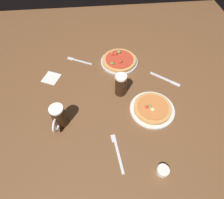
{
  "coord_description": "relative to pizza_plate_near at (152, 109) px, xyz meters",
  "views": [
    {
      "loc": [
        -0.07,
        -0.7,
        0.97
      ],
      "look_at": [
        0.0,
        0.0,
        0.02
      ],
      "focal_mm": 30.43,
      "sensor_mm": 36.0,
      "label": 1
    }
  ],
  "objects": [
    {
      "name": "ground_plane",
      "position": [
        -0.24,
        0.09,
        -0.03
      ],
      "size": [
        2.4,
        2.4,
        0.03
      ],
      "primitive_type": "cube",
      "color": "brown"
    },
    {
      "name": "pizza_plate_near",
      "position": [
        0.0,
        0.0,
        0.0
      ],
      "size": [
        0.27,
        0.27,
        0.05
      ],
      "color": "silver",
      "rests_on": "ground_plane"
    },
    {
      "name": "pizza_plate_far",
      "position": [
        -0.15,
        0.44,
        0.0
      ],
      "size": [
        0.27,
        0.27,
        0.05
      ],
      "color": "#B2B2B7",
      "rests_on": "ground_plane"
    },
    {
      "name": "beer_mug_dark",
      "position": [
        -0.18,
        0.16,
        0.06
      ],
      "size": [
        0.07,
        0.13,
        0.16
      ],
      "color": "black",
      "rests_on": "ground_plane"
    },
    {
      "name": "beer_mug_amber",
      "position": [
        -0.55,
        -0.04,
        0.06
      ],
      "size": [
        0.08,
        0.13,
        0.15
      ],
      "color": "black",
      "rests_on": "ground_plane"
    },
    {
      "name": "ramekin_sauce",
      "position": [
        -0.03,
        -0.37,
        0.0
      ],
      "size": [
        0.06,
        0.06,
        0.03
      ],
      "primitive_type": "cylinder",
      "color": "silver",
      "rests_on": "ground_plane"
    },
    {
      "name": "napkin_folded",
      "position": [
        -0.64,
        0.33,
        -0.01
      ],
      "size": [
        0.14,
        0.14,
        0.01
      ],
      "primitive_type": "cube",
      "rotation": [
        0.0,
        0.0,
        -0.43
      ],
      "color": "silver",
      "rests_on": "ground_plane"
    },
    {
      "name": "fork_left",
      "position": [
        -0.24,
        -0.24,
        -0.01
      ],
      "size": [
        0.05,
        0.22,
        0.01
      ],
      "color": "silver",
      "rests_on": "ground_plane"
    },
    {
      "name": "knife_right",
      "position": [
        0.15,
        0.24,
        -0.01
      ],
      "size": [
        0.18,
        0.16,
        0.01
      ],
      "color": "silver",
      "rests_on": "ground_plane"
    },
    {
      "name": "fork_spare",
      "position": [
        -0.45,
        0.49,
        -0.01
      ],
      "size": [
        0.19,
        0.11,
        0.01
      ],
      "color": "silver",
      "rests_on": "ground_plane"
    }
  ]
}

